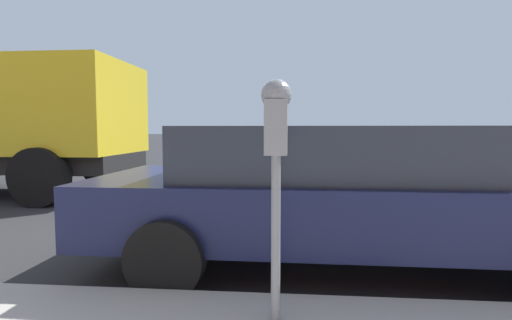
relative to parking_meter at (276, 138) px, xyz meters
The scene contains 3 objects.
ground_plane 2.93m from the parking_meter, ahead, with size 220.00×220.00×0.00m, color #2B2B2D.
parking_meter is the anchor object (origin of this frame).
car_navy 1.70m from the parking_meter, 20.57° to the right, with size 2.20×4.91×1.38m.
Camera 1 is at (-5.11, -0.19, 1.35)m, focal length 28.00 mm.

